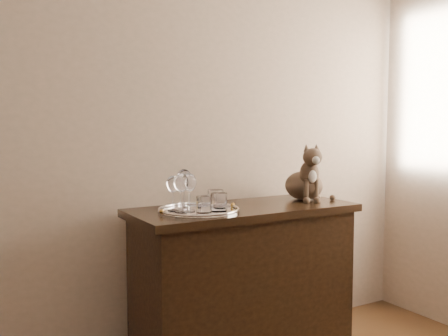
{
  "coord_description": "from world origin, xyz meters",
  "views": [
    {
      "loc": [
        -0.79,
        -0.25,
        1.27
      ],
      "look_at": [
        0.49,
        1.95,
        1.06
      ],
      "focal_mm": 40.0,
      "sensor_mm": 36.0,
      "label": 1
    }
  ],
  "objects_px": {
    "sideboard": "(243,286)",
    "tray": "(199,211)",
    "wine_glass_b": "(184,189)",
    "tumbler_c": "(215,199)",
    "wine_glass_d": "(189,192)",
    "cat": "(304,171)",
    "tumbler_a": "(219,202)",
    "wine_glass_c": "(181,193)",
    "tumbler_b": "(204,204)",
    "wine_glass_a": "(173,193)"
  },
  "relations": [
    {
      "from": "sideboard",
      "to": "tray",
      "type": "bearing_deg",
      "value": -173.89
    },
    {
      "from": "wine_glass_b",
      "to": "tumbler_c",
      "type": "xyz_separation_m",
      "value": [
        0.15,
        -0.05,
        -0.05
      ]
    },
    {
      "from": "wine_glass_d",
      "to": "cat",
      "type": "distance_m",
      "value": 0.77
    },
    {
      "from": "tray",
      "to": "tumbler_a",
      "type": "distance_m",
      "value": 0.12
    },
    {
      "from": "wine_glass_d",
      "to": "sideboard",
      "type": "bearing_deg",
      "value": 5.0
    },
    {
      "from": "tray",
      "to": "wine_glass_b",
      "type": "height_order",
      "value": "wine_glass_b"
    },
    {
      "from": "tumbler_a",
      "to": "cat",
      "type": "xyz_separation_m",
      "value": [
        0.64,
        0.15,
        0.11
      ]
    },
    {
      "from": "wine_glass_d",
      "to": "tumbler_a",
      "type": "distance_m",
      "value": 0.15
    },
    {
      "from": "wine_glass_b",
      "to": "wine_glass_c",
      "type": "xyz_separation_m",
      "value": [
        -0.06,
        -0.1,
        -0.01
      ]
    },
    {
      "from": "tumbler_b",
      "to": "cat",
      "type": "distance_m",
      "value": 0.75
    },
    {
      "from": "tray",
      "to": "tumbler_c",
      "type": "relative_size",
      "value": 4.43
    },
    {
      "from": "wine_glass_d",
      "to": "cat",
      "type": "bearing_deg",
      "value": 5.15
    },
    {
      "from": "wine_glass_b",
      "to": "wine_glass_c",
      "type": "relative_size",
      "value": 1.05
    },
    {
      "from": "wine_glass_c",
      "to": "tumbler_c",
      "type": "distance_m",
      "value": 0.23
    },
    {
      "from": "wine_glass_c",
      "to": "cat",
      "type": "distance_m",
      "value": 0.82
    },
    {
      "from": "sideboard",
      "to": "tumbler_b",
      "type": "relative_size",
      "value": 14.95
    },
    {
      "from": "wine_glass_a",
      "to": "wine_glass_b",
      "type": "bearing_deg",
      "value": 27.32
    },
    {
      "from": "wine_glass_c",
      "to": "wine_glass_d",
      "type": "distance_m",
      "value": 0.06
    },
    {
      "from": "wine_glass_c",
      "to": "tumbler_a",
      "type": "height_order",
      "value": "wine_glass_c"
    },
    {
      "from": "tumbler_a",
      "to": "sideboard",
      "type": "bearing_deg",
      "value": 27.34
    },
    {
      "from": "wine_glass_c",
      "to": "wine_glass_d",
      "type": "bearing_deg",
      "value": 19.59
    },
    {
      "from": "tumbler_a",
      "to": "tumbler_c",
      "type": "height_order",
      "value": "same"
    },
    {
      "from": "sideboard",
      "to": "cat",
      "type": "height_order",
      "value": "cat"
    },
    {
      "from": "wine_glass_b",
      "to": "wine_glass_c",
      "type": "bearing_deg",
      "value": -122.55
    },
    {
      "from": "sideboard",
      "to": "wine_glass_b",
      "type": "distance_m",
      "value": 0.62
    },
    {
      "from": "wine_glass_b",
      "to": "tumbler_a",
      "type": "relative_size",
      "value": 2.21
    },
    {
      "from": "wine_glass_b",
      "to": "wine_glass_d",
      "type": "relative_size",
      "value": 1.08
    },
    {
      "from": "sideboard",
      "to": "wine_glass_a",
      "type": "xyz_separation_m",
      "value": [
        -0.4,
        0.01,
        0.52
      ]
    },
    {
      "from": "wine_glass_c",
      "to": "tumbler_b",
      "type": "height_order",
      "value": "wine_glass_c"
    },
    {
      "from": "tumbler_a",
      "to": "cat",
      "type": "height_order",
      "value": "cat"
    },
    {
      "from": "wine_glass_c",
      "to": "tumbler_c",
      "type": "bearing_deg",
      "value": 13.42
    },
    {
      "from": "wine_glass_b",
      "to": "tumbler_c",
      "type": "bearing_deg",
      "value": -17.59
    },
    {
      "from": "wine_glass_a",
      "to": "tumbler_b",
      "type": "distance_m",
      "value": 0.16
    },
    {
      "from": "wine_glass_d",
      "to": "wine_glass_c",
      "type": "bearing_deg",
      "value": -160.41
    },
    {
      "from": "sideboard",
      "to": "wine_glass_d",
      "type": "xyz_separation_m",
      "value": [
        -0.33,
        -0.03,
        0.52
      ]
    },
    {
      "from": "wine_glass_d",
      "to": "tumbler_c",
      "type": "relative_size",
      "value": 2.03
    },
    {
      "from": "tumbler_c",
      "to": "cat",
      "type": "xyz_separation_m",
      "value": [
        0.6,
        0.04,
        0.11
      ]
    },
    {
      "from": "wine_glass_b",
      "to": "wine_glass_a",
      "type": "bearing_deg",
      "value": -152.68
    },
    {
      "from": "tumbler_b",
      "to": "tray",
      "type": "bearing_deg",
      "value": 80.63
    },
    {
      "from": "tumbler_c",
      "to": "tray",
      "type": "bearing_deg",
      "value": -163.38
    },
    {
      "from": "wine_glass_c",
      "to": "tumbler_a",
      "type": "relative_size",
      "value": 2.1
    },
    {
      "from": "wine_glass_b",
      "to": "wine_glass_d",
      "type": "height_order",
      "value": "wine_glass_b"
    },
    {
      "from": "sideboard",
      "to": "tray",
      "type": "height_order",
      "value": "tray"
    },
    {
      "from": "sideboard",
      "to": "tumbler_a",
      "type": "xyz_separation_m",
      "value": [
        -0.21,
        -0.11,
        0.48
      ]
    },
    {
      "from": "wine_glass_a",
      "to": "tumbler_c",
      "type": "distance_m",
      "value": 0.23
    },
    {
      "from": "wine_glass_d",
      "to": "tumbler_c",
      "type": "xyz_separation_m",
      "value": [
        0.16,
        0.03,
        -0.05
      ]
    },
    {
      "from": "sideboard",
      "to": "tumbler_a",
      "type": "relative_size",
      "value": 13.37
    },
    {
      "from": "wine_glass_c",
      "to": "tumbler_b",
      "type": "distance_m",
      "value": 0.12
    },
    {
      "from": "wine_glass_a",
      "to": "tumbler_a",
      "type": "height_order",
      "value": "wine_glass_a"
    },
    {
      "from": "tumbler_c",
      "to": "wine_glass_d",
      "type": "bearing_deg",
      "value": -168.69
    }
  ]
}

